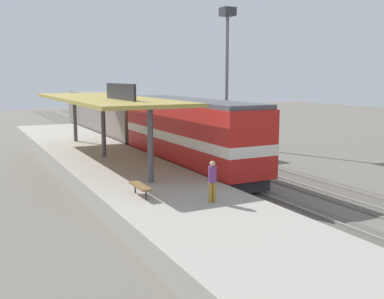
# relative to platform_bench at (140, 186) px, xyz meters

# --- Properties ---
(ground_plane) EXTENTS (120.00, 120.00, 0.00)m
(ground_plane) POSITION_rel_platform_bench_xyz_m (8.00, 10.28, -1.34)
(ground_plane) COLOR #666056
(track_near) EXTENTS (3.20, 110.00, 0.16)m
(track_near) POSITION_rel_platform_bench_xyz_m (6.00, 10.28, -1.31)
(track_near) COLOR #565249
(track_near) RESTS_ON ground
(track_far) EXTENTS (3.20, 110.00, 0.16)m
(track_far) POSITION_rel_platform_bench_xyz_m (10.60, 10.28, -1.31)
(track_far) COLOR #565249
(track_far) RESTS_ON ground
(platform) EXTENTS (6.00, 44.00, 0.90)m
(platform) POSITION_rel_platform_bench_xyz_m (1.40, 10.28, -0.89)
(platform) COLOR #9E998E
(platform) RESTS_ON ground
(station_canopy) EXTENTS (5.20, 18.00, 4.70)m
(station_canopy) POSITION_rel_platform_bench_xyz_m (1.40, 10.19, 3.19)
(station_canopy) COLOR #47474C
(station_canopy) RESTS_ON platform
(platform_bench) EXTENTS (0.44, 1.70, 0.50)m
(platform_bench) POSITION_rel_platform_bench_xyz_m (0.00, 0.00, 0.00)
(platform_bench) COLOR #333338
(platform_bench) RESTS_ON platform
(locomotive) EXTENTS (2.93, 14.43, 4.44)m
(locomotive) POSITION_rel_platform_bench_xyz_m (6.00, 7.38, 1.07)
(locomotive) COLOR #28282D
(locomotive) RESTS_ON track_near
(passenger_carriage_single) EXTENTS (2.90, 20.00, 4.24)m
(passenger_carriage_single) POSITION_rel_platform_bench_xyz_m (6.00, 25.38, 0.97)
(passenger_carriage_single) COLOR #28282D
(passenger_carriage_single) RESTS_ON track_near
(freight_car) EXTENTS (2.80, 12.00, 3.54)m
(freight_car) POSITION_rel_platform_bench_xyz_m (10.60, 16.65, 0.63)
(freight_car) COLOR #28282D
(freight_car) RESTS_ON track_far
(light_mast) EXTENTS (1.10, 1.10, 11.70)m
(light_mast) POSITION_rel_platform_bench_xyz_m (13.80, 15.56, 7.05)
(light_mast) COLOR slate
(light_mast) RESTS_ON ground
(person_waiting) EXTENTS (0.34, 0.34, 1.71)m
(person_waiting) POSITION_rel_platform_bench_xyz_m (2.30, -2.14, 0.51)
(person_waiting) COLOR olive
(person_waiting) RESTS_ON platform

